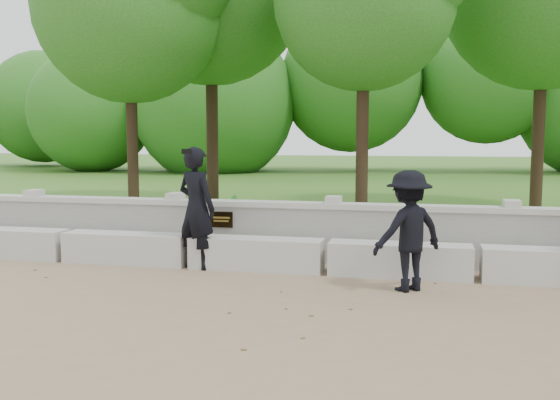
# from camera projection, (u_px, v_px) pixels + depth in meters

# --- Properties ---
(ground) EXTENTS (80.00, 80.00, 0.00)m
(ground) POSITION_uv_depth(u_px,v_px,m) (131.00, 299.00, 7.23)
(ground) COLOR #8D7456
(ground) RESTS_ON ground
(lawn) EXTENTS (40.00, 22.00, 0.25)m
(lawn) POSITION_uv_depth(u_px,v_px,m) (321.00, 189.00, 20.80)
(lawn) COLOR #366718
(lawn) RESTS_ON ground
(concrete_bench) EXTENTS (11.90, 0.45, 0.45)m
(concrete_bench) POSITION_uv_depth(u_px,v_px,m) (190.00, 251.00, 9.05)
(concrete_bench) COLOR beige
(concrete_bench) RESTS_ON ground
(parapet_wall) EXTENTS (12.50, 0.35, 0.90)m
(parapet_wall) POSITION_uv_depth(u_px,v_px,m) (206.00, 228.00, 9.71)
(parapet_wall) COLOR #B8B5AD
(parapet_wall) RESTS_ON ground
(man_main) EXTENTS (0.75, 0.70, 1.74)m
(man_main) POSITION_uv_depth(u_px,v_px,m) (197.00, 208.00, 8.86)
(man_main) COLOR black
(man_main) RESTS_ON ground
(visitor_mid) EXTENTS (1.09, 1.02, 1.48)m
(visitor_mid) POSITION_uv_depth(u_px,v_px,m) (408.00, 231.00, 7.59)
(visitor_mid) COLOR black
(visitor_mid) RESTS_ON ground
(shrub_a) EXTENTS (0.31, 0.35, 0.56)m
(shrub_a) POSITION_uv_depth(u_px,v_px,m) (54.00, 213.00, 11.06)
(shrub_a) COLOR #37852D
(shrub_a) RESTS_ON lawn
(shrub_b) EXTENTS (0.32, 0.37, 0.61)m
(shrub_b) POSITION_uv_depth(u_px,v_px,m) (230.00, 212.00, 10.93)
(shrub_b) COLOR #37852D
(shrub_b) RESTS_ON lawn
(shrub_d) EXTENTS (0.38, 0.39, 0.53)m
(shrub_d) POSITION_uv_depth(u_px,v_px,m) (139.00, 213.00, 11.15)
(shrub_d) COLOR #37852D
(shrub_d) RESTS_ON lawn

